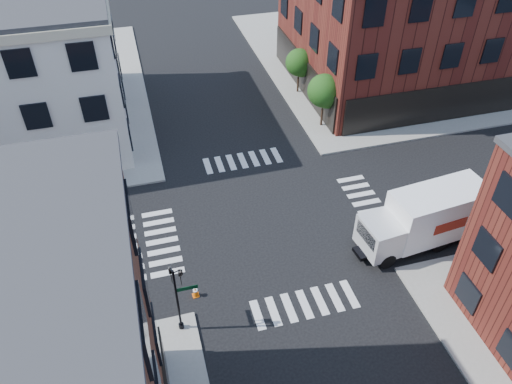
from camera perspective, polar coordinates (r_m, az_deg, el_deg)
The scene contains 8 objects.
ground at distance 32.83m, azimuth 1.46°, elevation -3.34°, with size 120.00×120.00×0.00m, color black.
sidewalk_ne at distance 56.74m, azimuth 16.45°, elevation 14.94°, with size 30.00×30.00×0.15m, color gray.
building_ne at distance 50.48m, azimuth 20.00°, elevation 18.51°, with size 25.00×16.00×12.00m, color #471611.
tree_near at distance 40.84m, azimuth 7.87°, elevation 11.21°, with size 2.69×2.69×4.49m.
tree_far at distance 45.93m, azimuth 5.03°, elevation 14.39°, with size 2.43×2.43×4.07m.
signal_pole at distance 25.40m, azimuth -8.95°, elevation -11.26°, with size 1.29×1.24×4.60m.
box_truck at distance 31.89m, azimuth 18.89°, elevation -2.80°, with size 8.47×3.33×3.75m.
traffic_cone at distance 28.58m, azimuth -6.94°, elevation -11.25°, with size 0.40×0.40×0.69m.
Camera 1 is at (-7.16, -22.91, 22.39)m, focal length 35.00 mm.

